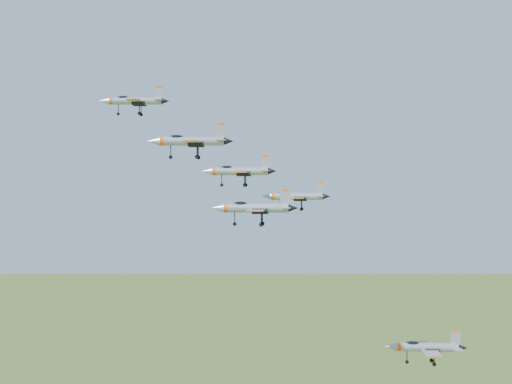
# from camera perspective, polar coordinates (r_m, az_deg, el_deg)

# --- Properties ---
(jet_lead) EXTENTS (11.79, 9.89, 3.16)m
(jet_lead) POSITION_cam_1_polar(r_m,az_deg,el_deg) (121.75, -9.78, 7.20)
(jet_lead) COLOR #979AA2
(jet_left_high) EXTENTS (11.68, 9.69, 3.12)m
(jet_left_high) POSITION_cam_1_polar(r_m,az_deg,el_deg) (109.46, -1.45, 1.70)
(jet_left_high) COLOR #979AA2
(jet_right_high) EXTENTS (11.30, 9.47, 3.03)m
(jet_right_high) POSITION_cam_1_polar(r_m,az_deg,el_deg) (93.35, -5.35, 4.09)
(jet_right_high) COLOR #979AA2
(jet_left_low) EXTENTS (10.54, 8.71, 2.82)m
(jet_left_low) POSITION_cam_1_polar(r_m,az_deg,el_deg) (108.40, 3.14, -0.34)
(jet_left_low) COLOR #979AA2
(jet_right_low) EXTENTS (11.40, 9.44, 3.05)m
(jet_right_low) POSITION_cam_1_polar(r_m,az_deg,el_deg) (92.08, -0.20, -1.27)
(jet_right_low) COLOR #979AA2
(jet_trail) EXTENTS (11.86, 9.84, 3.17)m
(jet_trail) POSITION_cam_1_polar(r_m,az_deg,el_deg) (107.59, 13.37, -11.97)
(jet_trail) COLOR #979AA2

